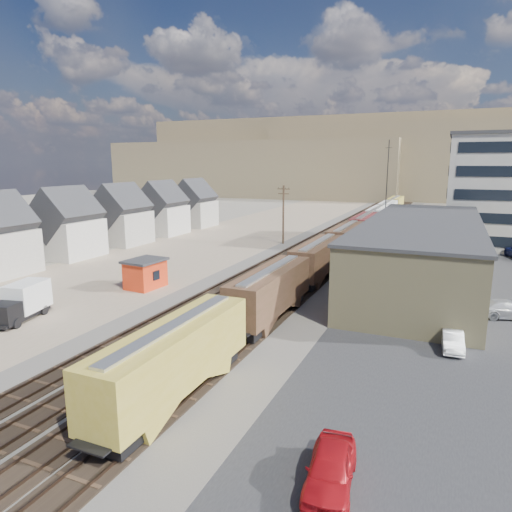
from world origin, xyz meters
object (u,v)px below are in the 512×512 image
at_px(parked_car_red, 330,470).
at_px(parked_car_white, 453,341).
at_px(maintenance_shed, 145,273).
at_px(parked_car_silver, 508,310).
at_px(box_truck, 22,302).
at_px(freight_train, 356,231).
at_px(utility_pole_north, 283,213).

bearing_deg(parked_car_red, parked_car_white, 68.99).
bearing_deg(parked_car_white, parked_car_red, -108.97).
xyz_separation_m(maintenance_shed, parked_car_silver, (36.27, 4.52, -0.86)).
xyz_separation_m(box_truck, parked_car_white, (35.36, 7.93, -0.95)).
distance_m(freight_train, maintenance_shed, 37.49).
height_order(box_truck, parked_car_red, box_truck).
height_order(utility_pole_north, parked_car_red, utility_pole_north).
xyz_separation_m(parked_car_white, parked_car_silver, (4.55, 9.60, 0.12)).
bearing_deg(utility_pole_north, parked_car_silver, -41.47).
bearing_deg(parked_car_red, box_truck, 155.12).
height_order(freight_train, maintenance_shed, freight_train).
height_order(maintenance_shed, parked_car_red, maintenance_shed).
bearing_deg(freight_train, box_truck, -113.71).
xyz_separation_m(box_truck, parked_car_red, (30.63, -10.24, -0.79)).
relative_size(freight_train, parked_car_white, 28.77).
relative_size(freight_train, parked_car_red, 24.14).
bearing_deg(box_truck, parked_car_silver, 23.71).
height_order(box_truck, parked_car_white, box_truck).
bearing_deg(parked_car_red, freight_train, 93.79).
xyz_separation_m(utility_pole_north, parked_car_silver, (31.78, -28.09, -4.49)).
relative_size(utility_pole_north, parked_car_red, 2.02).
height_order(freight_train, utility_pole_north, utility_pole_north).
relative_size(parked_car_red, parked_car_silver, 0.89).
relative_size(box_truck, parked_car_red, 1.28).
relative_size(utility_pole_north, parked_car_silver, 1.80).
xyz_separation_m(maintenance_shed, parked_car_red, (26.98, -23.25, -0.83)).
xyz_separation_m(parked_car_red, parked_car_white, (4.74, 18.17, -0.16)).
relative_size(maintenance_shed, parked_car_white, 1.13).
xyz_separation_m(freight_train, parked_car_white, (14.93, -38.59, -2.11)).
xyz_separation_m(box_truck, parked_car_silver, (39.92, 17.53, -0.83)).
xyz_separation_m(utility_pole_north, maintenance_shed, (-4.49, -32.61, -3.63)).
bearing_deg(freight_train, parked_car_white, -68.85).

